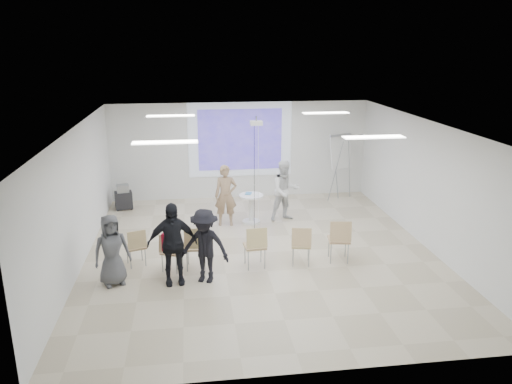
{
  "coord_description": "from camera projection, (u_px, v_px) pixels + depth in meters",
  "views": [
    {
      "loc": [
        -1.54,
        -10.69,
        4.73
      ],
      "look_at": [
        0.0,
        0.8,
        1.25
      ],
      "focal_mm": 35.0,
      "sensor_mm": 36.0,
      "label": 1
    }
  ],
  "objects": [
    {
      "name": "chair_right_inner",
      "position": [
        301.0,
        242.0,
        10.9
      ],
      "size": [
        0.51,
        0.53,
        0.91
      ],
      "rotation": [
        0.0,
        0.0,
        -0.19
      ],
      "color": "tan",
      "rests_on": "floor"
    },
    {
      "name": "chair_center",
      "position": [
        256.0,
        244.0,
        10.75
      ],
      "size": [
        0.49,
        0.52,
        0.97
      ],
      "rotation": [
        0.0,
        0.0,
        0.09
      ],
      "color": "tan",
      "rests_on": "floor"
    },
    {
      "name": "chair_far_left",
      "position": [
        136.0,
        245.0,
        10.86
      ],
      "size": [
        0.52,
        0.54,
        0.86
      ],
      "rotation": [
        0.0,
        0.0,
        0.33
      ],
      "color": "tan",
      "rests_on": "floor"
    },
    {
      "name": "flipchart_easel",
      "position": [
        341.0,
        152.0,
        15.28
      ],
      "size": [
        0.84,
        0.67,
        2.06
      ],
      "rotation": [
        0.0,
        0.0,
        0.37
      ],
      "color": "#919499",
      "rests_on": "floor"
    },
    {
      "name": "wall_left",
      "position": [
        75.0,
        199.0,
        10.76
      ],
      "size": [
        0.1,
        9.0,
        3.0
      ],
      "primitive_type": "cube",
      "color": "silver",
      "rests_on": "floor"
    },
    {
      "name": "projection_image",
      "position": [
        240.0,
        140.0,
        15.42
      ],
      "size": [
        2.6,
        0.01,
        1.9
      ],
      "primitive_type": "cube",
      "color": "#4537BB",
      "rests_on": "wall_back"
    },
    {
      "name": "red_jacket",
      "position": [
        171.0,
        243.0,
        10.4
      ],
      "size": [
        0.41,
        0.24,
        0.38
      ],
      "primitive_type": "cube",
      "rotation": [
        0.0,
        0.0,
        -0.39
      ],
      "color": "#A6142B",
      "rests_on": "chair_left_mid"
    },
    {
      "name": "audience_mid",
      "position": [
        205.0,
        241.0,
        10.06
      ],
      "size": [
        1.29,
        1.0,
        1.77
      ],
      "primitive_type": "imported",
      "rotation": [
        0.0,
        0.0,
        -0.37
      ],
      "color": "black",
      "rests_on": "floor"
    },
    {
      "name": "controller_left",
      "position": [
        231.0,
        178.0,
        13.43
      ],
      "size": [
        0.04,
        0.11,
        0.04
      ],
      "primitive_type": "cube",
      "rotation": [
        0.0,
        0.0,
        -0.07
      ],
      "color": "white",
      "rests_on": "player_left"
    },
    {
      "name": "fluor_panel_nw",
      "position": [
        171.0,
        116.0,
        12.5
      ],
      "size": [
        1.2,
        0.3,
        0.02
      ],
      "primitive_type": "cube",
      "color": "white",
      "rests_on": "ceiling"
    },
    {
      "name": "player_left",
      "position": [
        226.0,
        192.0,
        13.25
      ],
      "size": [
        0.71,
        0.5,
        1.86
      ],
      "primitive_type": "imported",
      "rotation": [
        0.0,
        0.0,
        -0.07
      ],
      "color": "#A38263",
      "rests_on": "floor"
    },
    {
      "name": "chair_right_far",
      "position": [
        340.0,
        237.0,
        11.05
      ],
      "size": [
        0.54,
        0.57,
        1.0
      ],
      "rotation": [
        0.0,
        0.0,
        -0.16
      ],
      "color": "tan",
      "rests_on": "floor"
    },
    {
      "name": "fluor_panel_se",
      "position": [
        374.0,
        137.0,
        9.68
      ],
      "size": [
        1.2,
        0.3,
        0.02
      ],
      "primitive_type": "cube",
      "color": "white",
      "rests_on": "ceiling"
    },
    {
      "name": "fluor_panel_sw",
      "position": [
        165.0,
        142.0,
        9.17
      ],
      "size": [
        1.2,
        0.3,
        0.02
      ],
      "primitive_type": "cube",
      "color": "white",
      "rests_on": "ceiling"
    },
    {
      "name": "av_cart",
      "position": [
        123.0,
        198.0,
        14.7
      ],
      "size": [
        0.56,
        0.48,
        0.74
      ],
      "rotation": [
        0.0,
        0.0,
        0.2
      ],
      "color": "black",
      "rests_on": "floor"
    },
    {
      "name": "audience_outer",
      "position": [
        111.0,
        246.0,
        9.96
      ],
      "size": [
        0.95,
        0.79,
        1.66
      ],
      "primitive_type": "imported",
      "rotation": [
        0.0,
        0.0,
        0.37
      ],
      "color": "#525357",
      "rests_on": "floor"
    },
    {
      "name": "laptop",
      "position": [
        196.0,
        245.0,
        10.8
      ],
      "size": [
        0.38,
        0.29,
        0.03
      ],
      "primitive_type": "imported",
      "rotation": [
        0.0,
        0.0,
        3.08
      ],
      "color": "black",
      "rests_on": "chair_left_inner"
    },
    {
      "name": "chair_left_inner",
      "position": [
        196.0,
        244.0,
        10.68
      ],
      "size": [
        0.49,
        0.52,
        0.99
      ],
      "rotation": [
        0.0,
        0.0,
        -0.06
      ],
      "color": "tan",
      "rests_on": "floor"
    },
    {
      "name": "audience_left",
      "position": [
        172.0,
        238.0,
        9.97
      ],
      "size": [
        1.21,
        0.81,
        1.97
      ],
      "primitive_type": "imported",
      "rotation": [
        0.0,
        0.0,
        0.11
      ],
      "color": "black",
      "rests_on": "floor"
    },
    {
      "name": "ceiling",
      "position": [
        261.0,
        123.0,
        10.83
      ],
      "size": [
        8.0,
        9.0,
        0.1
      ],
      "primitive_type": "cube",
      "color": "white",
      "rests_on": "wall_back"
    },
    {
      "name": "controller_right",
      "position": [
        277.0,
        174.0,
        13.74
      ],
      "size": [
        0.07,
        0.13,
        0.04
      ],
      "primitive_type": "cube",
      "rotation": [
        0.0,
        0.0,
        0.23
      ],
      "color": "silver",
      "rests_on": "player_right"
    },
    {
      "name": "player_right",
      "position": [
        285.0,
        188.0,
        13.62
      ],
      "size": [
        1.04,
        0.91,
        1.86
      ],
      "primitive_type": "imported",
      "rotation": [
        0.0,
        0.0,
        0.23
      ],
      "color": "white",
      "rests_on": "floor"
    },
    {
      "name": "wall_back",
      "position": [
        240.0,
        150.0,
        15.59
      ],
      "size": [
        8.0,
        0.1,
        3.0
      ],
      "primitive_type": "cube",
      "color": "silver",
      "rests_on": "floor"
    },
    {
      "name": "wall_right",
      "position": [
        430.0,
        185.0,
        11.79
      ],
      "size": [
        0.1,
        9.0,
        3.0
      ],
      "primitive_type": "cube",
      "color": "silver",
      "rests_on": "floor"
    },
    {
      "name": "projection_halo",
      "position": [
        240.0,
        140.0,
        15.43
      ],
      "size": [
        3.2,
        0.01,
        2.3
      ],
      "primitive_type": "cube",
      "color": "silver",
      "rests_on": "wall_back"
    },
    {
      "name": "fluor_panel_ne",
      "position": [
        326.0,
        113.0,
        13.01
      ],
      "size": [
        1.2,
        0.3,
        0.02
      ],
      "primitive_type": "cube",
      "color": "white",
      "rests_on": "ceiling"
    },
    {
      "name": "ceiling_projector",
      "position": [
        256.0,
        128.0,
        12.36
      ],
      "size": [
        0.3,
        0.25,
        3.0
      ],
      "color": "white",
      "rests_on": "ceiling"
    },
    {
      "name": "chair_left_mid",
      "position": [
        170.0,
        249.0,
        10.6
      ],
      "size": [
        0.54,
        0.55,
        0.86
      ],
      "rotation": [
        0.0,
        0.0,
        -0.39
      ],
      "color": "tan",
      "rests_on": "floor"
    },
    {
      "name": "floor",
      "position": [
        261.0,
        255.0,
        11.72
      ],
      "size": [
        8.0,
        9.0,
        0.1
      ],
      "primitive_type": "cube",
      "color": "beige",
      "rests_on": "ground"
    },
    {
      "name": "pedestal_table",
      "position": [
        251.0,
        207.0,
        13.54
      ],
      "size": [
        0.84,
        0.84,
        0.82
      ],
      "rotation": [
        0.0,
        0.0,
        -0.33
      ],
      "color": "white",
      "rests_on": "floor"
    }
  ]
}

